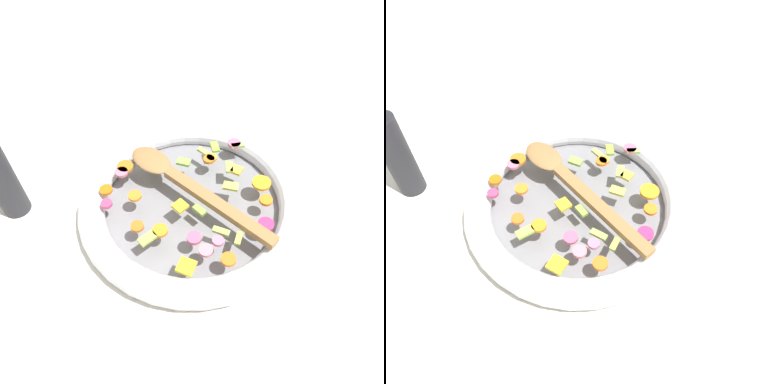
{
  "view_description": "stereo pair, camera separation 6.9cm",
  "coord_description": "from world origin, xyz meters",
  "views": [
    {
      "loc": [
        0.42,
        -0.12,
        0.58
      ],
      "look_at": [
        0.0,
        0.0,
        0.05
      ],
      "focal_mm": 35.0,
      "sensor_mm": 36.0,
      "label": 1
    },
    {
      "loc": [
        0.44,
        -0.06,
        0.58
      ],
      "look_at": [
        0.0,
        0.0,
        0.05
      ],
      "focal_mm": 35.0,
      "sensor_mm": 36.0,
      "label": 2
    }
  ],
  "objects": [
    {
      "name": "wooden_spoon",
      "position": [
        -0.02,
        -0.01,
        0.06
      ],
      "size": [
        0.3,
        0.21,
        0.01
      ],
      "color": "olive",
      "rests_on": "chopped_vegetables"
    },
    {
      "name": "skillet",
      "position": [
        0.0,
        0.0,
        0.02
      ],
      "size": [
        0.43,
        0.43,
        0.05
      ],
      "color": "slate",
      "rests_on": "ground_plane"
    },
    {
      "name": "ground_plane",
      "position": [
        0.0,
        0.0,
        0.0
      ],
      "size": [
        4.0,
        4.0,
        0.0
      ],
      "primitive_type": "plane",
      "color": "silver"
    },
    {
      "name": "chopped_vegetables",
      "position": [
        0.01,
        0.0,
        0.05
      ],
      "size": [
        0.28,
        0.32,
        0.01
      ],
      "color": "orange",
      "rests_on": "skillet"
    }
  ]
}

